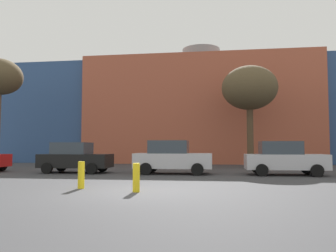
# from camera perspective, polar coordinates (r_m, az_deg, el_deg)

# --- Properties ---
(ground_plane) EXTENTS (200.00, 200.00, 0.00)m
(ground_plane) POSITION_cam_1_polar(r_m,az_deg,el_deg) (11.53, -5.81, -11.20)
(ground_plane) COLOR #38383A
(building_backdrop) EXTENTS (39.26, 12.40, 11.98)m
(building_backdrop) POSITION_cam_1_polar(r_m,az_deg,el_deg) (35.27, 5.80, 2.04)
(building_backdrop) COLOR #B2563D
(building_backdrop) RESTS_ON ground_plane
(parked_car_1) EXTENTS (4.11, 2.02, 1.78)m
(parked_car_1) POSITION_cam_1_polar(r_m,az_deg,el_deg) (20.26, -15.81, -5.29)
(parked_car_1) COLOR black
(parked_car_1) RESTS_ON ground_plane
(parked_car_2) EXTENTS (4.34, 2.13, 1.88)m
(parked_car_2) POSITION_cam_1_polar(r_m,az_deg,el_deg) (18.71, 0.72, -5.43)
(parked_car_2) COLOR silver
(parked_car_2) RESTS_ON ground_plane
(parked_car_3) EXTENTS (4.21, 2.07, 1.83)m
(parked_car_3) POSITION_cam_1_polar(r_m,az_deg,el_deg) (18.94, 19.39, -5.28)
(parked_car_3) COLOR silver
(parked_car_3) RESTS_ON ground_plane
(bare_tree_0) EXTENTS (4.16, 4.16, 7.63)m
(bare_tree_0) POSITION_cam_1_polar(r_m,az_deg,el_deg) (25.74, 13.91, 6.27)
(bare_tree_0) COLOR brown
(bare_tree_0) RESTS_ON ground_plane
(bollard_yellow_0) EXTENTS (0.24, 0.24, 0.97)m
(bollard_yellow_0) POSITION_cam_1_polar(r_m,az_deg,el_deg) (11.33, -5.51, -8.87)
(bollard_yellow_0) COLOR yellow
(bollard_yellow_0) RESTS_ON ground_plane
(bollard_yellow_1) EXTENTS (0.24, 0.24, 0.99)m
(bollard_yellow_1) POSITION_cam_1_polar(r_m,az_deg,el_deg) (12.61, -14.78, -8.19)
(bollard_yellow_1) COLOR yellow
(bollard_yellow_1) RESTS_ON ground_plane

